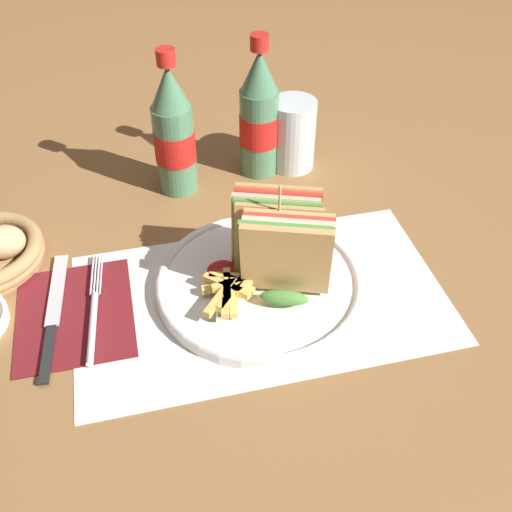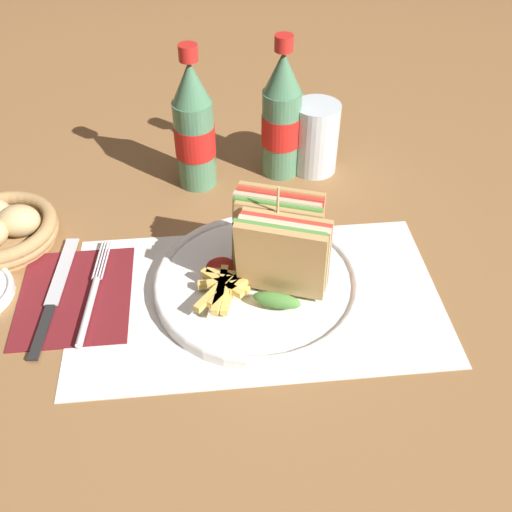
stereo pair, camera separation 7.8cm
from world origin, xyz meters
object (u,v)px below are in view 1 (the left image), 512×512
plate_main (260,283)px  coke_bottle_far (259,117)px  club_sandwich (282,245)px  fork (93,316)px  coke_bottle_near (174,133)px  glass_near (293,134)px  knife (53,315)px

plate_main → coke_bottle_far: size_ratio=1.19×
club_sandwich → coke_bottle_far: bearing=82.2°
club_sandwich → fork: club_sandwich is taller
coke_bottle_near → glass_near: bearing=6.0°
knife → coke_bottle_far: 0.43m
plate_main → knife: bearing=178.2°
club_sandwich → fork: 0.25m
glass_near → club_sandwich: bearing=-108.9°
club_sandwich → coke_bottle_far: size_ratio=0.64×
coke_bottle_far → club_sandwich: bearing=-97.8°
club_sandwich → coke_bottle_near: 0.28m
coke_bottle_far → coke_bottle_near: bearing=-172.1°
club_sandwich → plate_main: bearing=175.6°
knife → glass_near: size_ratio=1.87×
knife → coke_bottle_near: 0.33m
fork → knife: size_ratio=0.87×
plate_main → coke_bottle_far: coke_bottle_far is taller
club_sandwich → glass_near: club_sandwich is taller
fork → glass_near: size_ratio=1.63×
plate_main → coke_bottle_far: 0.29m
plate_main → coke_bottle_near: bearing=105.8°
plate_main → coke_bottle_near: (-0.07, 0.25, 0.09)m
knife → coke_bottle_near: (0.19, 0.25, 0.09)m
club_sandwich → knife: club_sandwich is taller
fork → coke_bottle_near: size_ratio=0.83×
club_sandwich → coke_bottle_near: (-0.10, 0.26, 0.03)m
plate_main → fork: size_ratio=1.44×
plate_main → fork: bearing=-178.1°
knife → coke_bottle_near: coke_bottle_near is taller
club_sandwich → coke_bottle_far: 0.28m
fork → coke_bottle_far: (0.28, 0.28, 0.09)m
club_sandwich → coke_bottle_far: coke_bottle_far is taller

